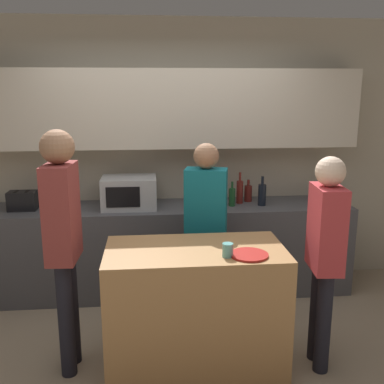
# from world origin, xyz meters

# --- Properties ---
(ground_plane) EXTENTS (14.00, 14.00, 0.00)m
(ground_plane) POSITION_xyz_m (0.00, 0.00, 0.00)
(ground_plane) COLOR gray
(back_wall) EXTENTS (6.40, 0.40, 2.70)m
(back_wall) POSITION_xyz_m (0.00, 1.66, 1.54)
(back_wall) COLOR #B2A893
(back_wall) RESTS_ON ground_plane
(back_counter) EXTENTS (3.60, 0.62, 0.89)m
(back_counter) POSITION_xyz_m (0.00, 1.39, 0.44)
(back_counter) COLOR #4C4C51
(back_counter) RESTS_ON ground_plane
(kitchen_island) EXTENTS (1.27, 0.66, 0.92)m
(kitchen_island) POSITION_xyz_m (0.13, 0.09, 0.46)
(kitchen_island) COLOR #B27F4C
(kitchen_island) RESTS_ON ground_plane
(microwave) EXTENTS (0.52, 0.39, 0.30)m
(microwave) POSITION_xyz_m (-0.38, 1.38, 1.04)
(microwave) COLOR #B7BABC
(microwave) RESTS_ON back_counter
(toaster) EXTENTS (0.26, 0.16, 0.18)m
(toaster) POSITION_xyz_m (-1.38, 1.38, 0.98)
(toaster) COLOR black
(toaster) RESTS_ON back_counter
(potted_plant) EXTENTS (0.14, 0.14, 0.39)m
(potted_plant) POSITION_xyz_m (1.53, 1.38, 1.09)
(potted_plant) COLOR brown
(potted_plant) RESTS_ON back_counter
(bottle_0) EXTENTS (0.08, 0.08, 0.30)m
(bottle_0) POSITION_xyz_m (0.34, 1.45, 1.00)
(bottle_0) COLOR #194723
(bottle_0) RESTS_ON back_counter
(bottle_1) EXTENTS (0.06, 0.06, 0.29)m
(bottle_1) POSITION_xyz_m (0.46, 1.35, 1.00)
(bottle_1) COLOR #194723
(bottle_1) RESTS_ON back_counter
(bottle_2) EXTENTS (0.06, 0.06, 0.26)m
(bottle_2) POSITION_xyz_m (0.53, 1.50, 0.99)
(bottle_2) COLOR #472814
(bottle_2) RESTS_ON back_counter
(bottle_3) EXTENTS (0.06, 0.06, 0.25)m
(bottle_3) POSITION_xyz_m (0.62, 1.34, 0.98)
(bottle_3) COLOR #194723
(bottle_3) RESTS_ON back_counter
(bottle_4) EXTENTS (0.07, 0.07, 0.32)m
(bottle_4) POSITION_xyz_m (0.72, 1.44, 1.01)
(bottle_4) COLOR maroon
(bottle_4) RESTS_ON back_counter
(bottle_5) EXTENTS (0.08, 0.08, 0.23)m
(bottle_5) POSITION_xyz_m (0.82, 1.50, 0.98)
(bottle_5) COLOR maroon
(bottle_5) RESTS_ON back_counter
(bottle_6) EXTENTS (0.08, 0.08, 0.29)m
(bottle_6) POSITION_xyz_m (0.92, 1.33, 1.00)
(bottle_6) COLOR black
(bottle_6) RESTS_ON back_counter
(plate_on_island) EXTENTS (0.26, 0.26, 0.01)m
(plate_on_island) POSITION_xyz_m (0.48, -0.08, 0.93)
(plate_on_island) COLOR red
(plate_on_island) RESTS_ON kitchen_island
(cup_0) EXTENTS (0.07, 0.07, 0.09)m
(cup_0) POSITION_xyz_m (0.33, -0.09, 0.97)
(cup_0) COLOR #66B6B1
(cup_0) RESTS_ON kitchen_island
(person_left) EXTENTS (0.38, 0.27, 1.59)m
(person_left) POSITION_xyz_m (0.28, 0.68, 0.94)
(person_left) COLOR black
(person_left) RESTS_ON ground_plane
(person_center) EXTENTS (0.23, 0.35, 1.76)m
(person_center) POSITION_xyz_m (-0.78, 0.15, 1.06)
(person_center) COLOR black
(person_center) RESTS_ON ground_plane
(person_right) EXTENTS (0.22, 0.35, 1.57)m
(person_right) POSITION_xyz_m (1.05, 0.02, 0.93)
(person_right) COLOR black
(person_right) RESTS_ON ground_plane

